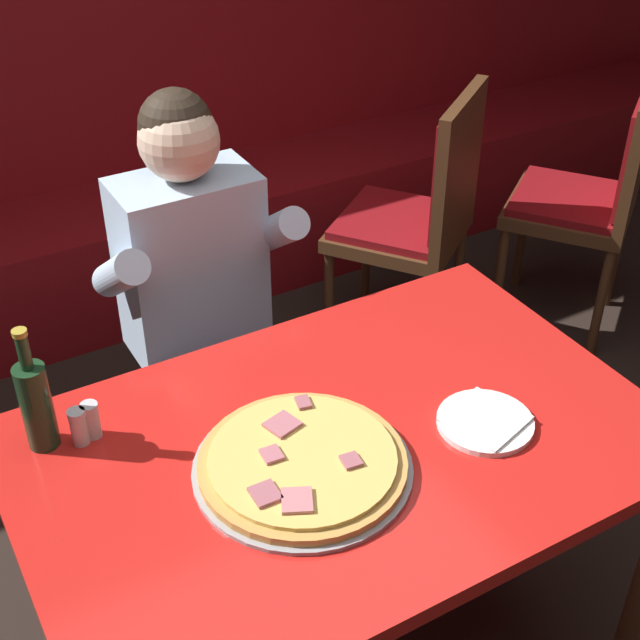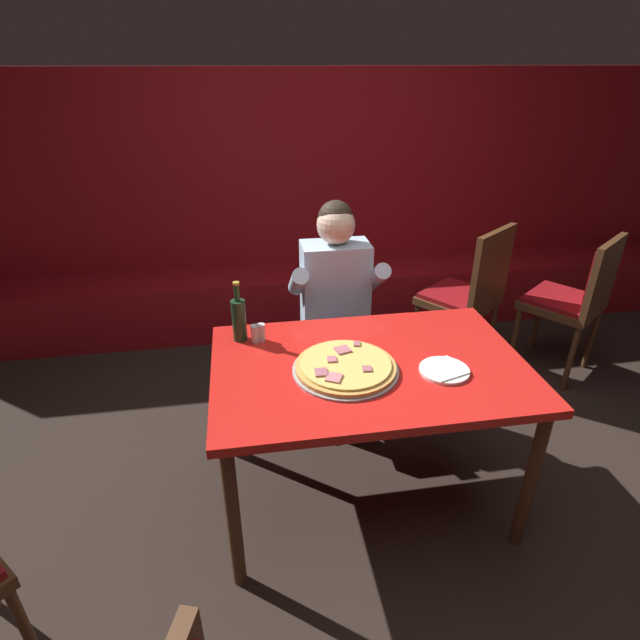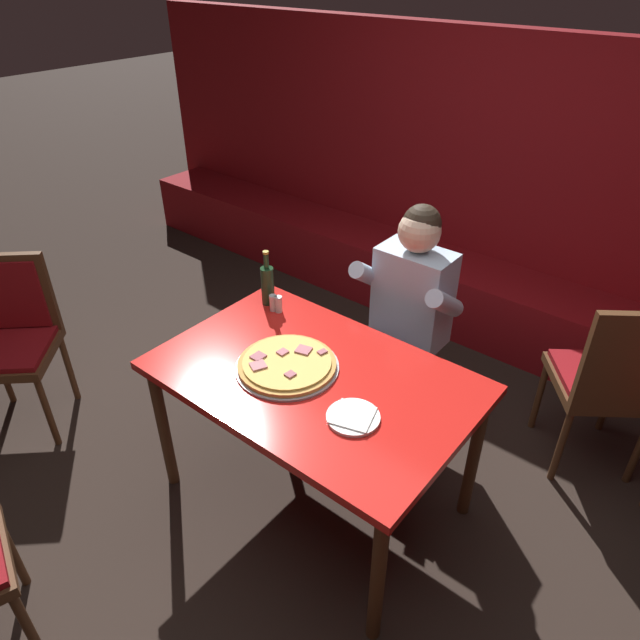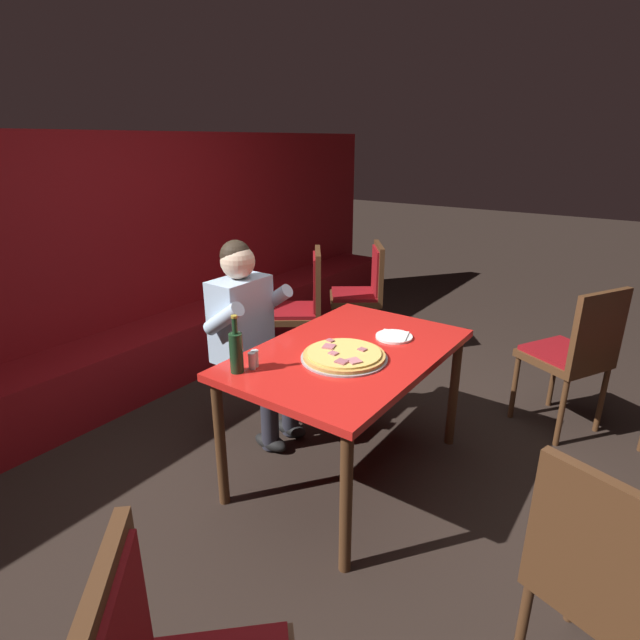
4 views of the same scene
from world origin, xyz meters
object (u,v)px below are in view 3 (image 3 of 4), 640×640
(pizza, at_px, (287,364))
(diner_seated_blue_shirt, at_px, (403,315))
(dining_chair_near_right, at_px, (612,377))
(dining_chair_near_left, at_px, (11,332))
(shaker_oregano, at_px, (279,305))
(main_dining_table, at_px, (314,388))
(shaker_parmesan, at_px, (273,304))
(beer_bottle, at_px, (268,284))
(plate_white_paper, at_px, (353,417))

(pizza, bearing_deg, diner_seated_blue_shirt, 81.45)
(dining_chair_near_right, xyz_separation_m, dining_chair_near_left, (-2.61, -1.60, -0.02))
(shaker_oregano, distance_m, dining_chair_near_left, 1.47)
(main_dining_table, relative_size, shaker_parmesan, 15.77)
(beer_bottle, height_order, dining_chair_near_right, beer_bottle)
(dining_chair_near_right, bearing_deg, main_dining_table, -132.61)
(main_dining_table, xyz_separation_m, dining_chair_near_left, (-1.64, -0.55, -0.12))
(pizza, height_order, dining_chair_near_right, dining_chair_near_right)
(main_dining_table, bearing_deg, diner_seated_blue_shirt, 90.08)
(plate_white_paper, xyz_separation_m, beer_bottle, (-0.84, 0.42, 0.10))
(beer_bottle, bearing_deg, dining_chair_near_right, 26.36)
(diner_seated_blue_shirt, bearing_deg, beer_bottle, -142.46)
(pizza, relative_size, beer_bottle, 1.54)
(shaker_oregano, distance_m, dining_chair_near_right, 1.63)
(dining_chair_near_right, relative_size, dining_chair_near_left, 1.05)
(dining_chair_near_right, bearing_deg, dining_chair_near_left, -148.42)
(main_dining_table, relative_size, dining_chair_near_left, 1.40)
(main_dining_table, distance_m, diner_seated_blue_shirt, 0.72)
(plate_white_paper, height_order, shaker_parmesan, shaker_parmesan)
(diner_seated_blue_shirt, bearing_deg, plate_white_paper, -70.55)
(pizza, relative_size, shaker_oregano, 5.24)
(plate_white_paper, xyz_separation_m, shaker_oregano, (-0.74, 0.39, 0.03))
(pizza, relative_size, plate_white_paper, 2.14)
(main_dining_table, bearing_deg, shaker_parmesan, 151.13)
(main_dining_table, bearing_deg, dining_chair_near_right, 47.39)
(main_dining_table, relative_size, diner_seated_blue_shirt, 1.06)
(shaker_oregano, bearing_deg, dining_chair_near_right, 28.79)
(main_dining_table, bearing_deg, beer_bottle, 151.24)
(beer_bottle, relative_size, diner_seated_blue_shirt, 0.23)
(main_dining_table, relative_size, dining_chair_near_right, 1.33)
(diner_seated_blue_shirt, distance_m, dining_chair_near_left, 2.08)
(dining_chair_near_right, bearing_deg, plate_white_paper, -119.95)
(plate_white_paper, bearing_deg, diner_seated_blue_shirt, 109.45)
(shaker_parmesan, bearing_deg, dining_chair_near_left, -144.89)
(beer_bottle, bearing_deg, main_dining_table, -28.76)
(plate_white_paper, bearing_deg, dining_chair_near_right, 60.05)
(main_dining_table, relative_size, plate_white_paper, 6.46)
(shaker_oregano, xyz_separation_m, dining_chair_near_left, (-1.19, -0.83, -0.24))
(pizza, distance_m, dining_chair_near_right, 1.55)
(dining_chair_near_right, bearing_deg, beer_bottle, -153.64)
(diner_seated_blue_shirt, bearing_deg, shaker_parmesan, -136.40)
(diner_seated_blue_shirt, height_order, dining_chair_near_right, diner_seated_blue_shirt)
(main_dining_table, relative_size, beer_bottle, 4.65)
(pizza, distance_m, beer_bottle, 0.56)
(shaker_parmesan, xyz_separation_m, diner_seated_blue_shirt, (0.48, 0.46, -0.10))
(plate_white_paper, distance_m, dining_chair_near_right, 1.36)
(shaker_oregano, bearing_deg, dining_chair_near_left, -145.31)
(shaker_oregano, relative_size, shaker_parmesan, 1.00)
(plate_white_paper, relative_size, diner_seated_blue_shirt, 0.16)
(plate_white_paper, height_order, diner_seated_blue_shirt, diner_seated_blue_shirt)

